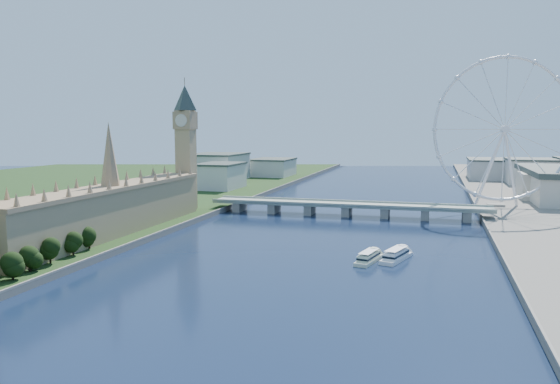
% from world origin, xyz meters
% --- Properties ---
extents(parliament_range, '(24.00, 200.00, 70.00)m').
position_xyz_m(parliament_range, '(-128.00, 170.00, 18.48)').
color(parliament_range, tan).
rests_on(parliament_range, ground).
extents(big_ben, '(20.02, 20.02, 110.00)m').
position_xyz_m(big_ben, '(-128.00, 278.00, 66.57)').
color(big_ben, tan).
rests_on(big_ben, ground).
extents(westminster_bridge, '(220.00, 22.00, 9.50)m').
position_xyz_m(westminster_bridge, '(0.00, 300.00, 6.63)').
color(westminster_bridge, gray).
rests_on(westminster_bridge, ground).
extents(london_eye, '(113.60, 39.12, 124.30)m').
position_xyz_m(london_eye, '(119.98, 355.08, 67.52)').
color(london_eye, silver).
rests_on(london_eye, ground).
extents(county_hall, '(54.00, 144.00, 35.00)m').
position_xyz_m(county_hall, '(175.00, 430.00, 0.00)').
color(county_hall, beige).
rests_on(county_hall, ground).
extents(city_skyline, '(505.00, 280.00, 32.00)m').
position_xyz_m(city_skyline, '(39.22, 560.08, 16.96)').
color(city_skyline, beige).
rests_on(city_skyline, ground).
extents(tour_boat_near, '(13.59, 29.74, 6.36)m').
position_xyz_m(tour_boat_near, '(34.25, 152.18, 0.00)').
color(tour_boat_near, beige).
rests_on(tour_boat_near, ground).
extents(tour_boat_far, '(16.67, 32.11, 6.89)m').
position_xyz_m(tour_boat_far, '(47.65, 159.85, 0.00)').
color(tour_boat_far, white).
rests_on(tour_boat_far, ground).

